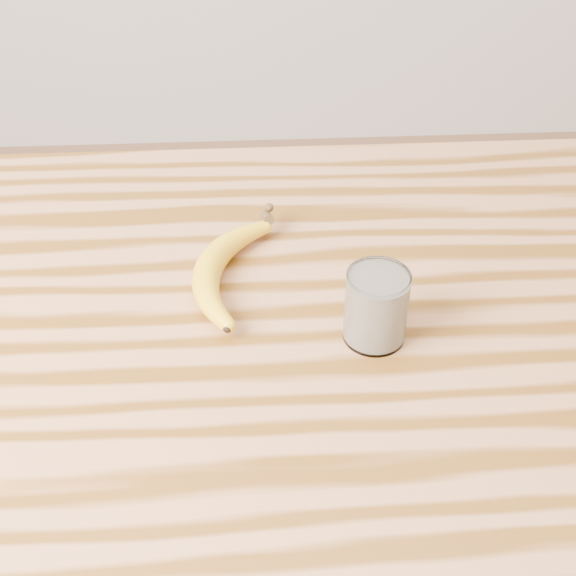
{
  "coord_description": "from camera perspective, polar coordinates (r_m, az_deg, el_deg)",
  "views": [
    {
      "loc": [
        -0.05,
        -0.75,
        1.57
      ],
      "look_at": [
        -0.01,
        0.01,
        0.93
      ],
      "focal_mm": 50.0,
      "sensor_mm": 36.0,
      "label": 1
    }
  ],
  "objects": [
    {
      "name": "table",
      "position": [
        1.1,
        0.57,
        -6.54
      ],
      "size": [
        1.2,
        0.8,
        0.9
      ],
      "color": "#AF7647",
      "rests_on": "ground"
    },
    {
      "name": "banana",
      "position": [
        1.05,
        -5.69,
        1.45
      ],
      "size": [
        0.18,
        0.32,
        0.04
      ],
      "primitive_type": null,
      "rotation": [
        0.0,
        0.0,
        -0.25
      ],
      "color": "gold",
      "rests_on": "table"
    },
    {
      "name": "smoothie_glass",
      "position": [
        0.95,
        6.29,
        -1.33
      ],
      "size": [
        0.08,
        0.08,
        0.09
      ],
      "color": "white",
      "rests_on": "table"
    }
  ]
}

